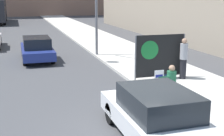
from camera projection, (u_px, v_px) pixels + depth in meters
ground_plane at (137, 135)px, 8.55m from camera, size 160.00×160.00×0.00m
sidewalk_curb at (110, 46)px, 23.57m from camera, size 4.18×90.00×0.14m
seated_protester at (172, 81)px, 11.09m from camera, size 0.91×0.77×1.20m
jogger_on_sidewalk at (184, 58)px, 13.69m from camera, size 0.34×0.34×1.80m
protest_banner at (160, 56)px, 13.69m from camera, size 2.37×0.06×1.96m
parked_car_curbside at (156, 114)px, 8.16m from camera, size 1.84×4.20×1.39m
car_on_road_nearest at (37, 48)px, 18.46m from camera, size 1.75×4.46×1.38m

